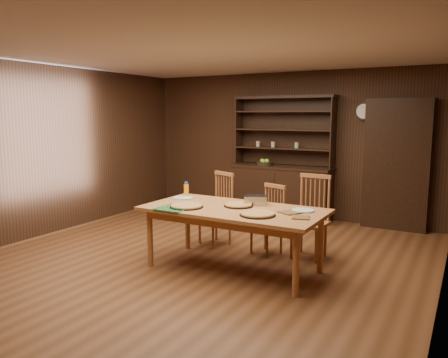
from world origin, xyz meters
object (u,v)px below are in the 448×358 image
Objects in this scene: china_hutch at (281,185)px; chair_center at (270,217)px; chair_right at (312,213)px; juice_bottle at (186,190)px; chair_left at (219,206)px; dining_table at (233,214)px.

chair_center is at bearing -71.79° from china_hutch.
chair_center is 0.55m from chair_right.
chair_right is at bearing 21.70° from juice_bottle.
china_hutch reaches higher than chair_left.
chair_center is at bearing 25.03° from juice_bottle.
juice_bottle reaches higher than dining_table.
chair_left is 0.82m from chair_center.
china_hutch reaches higher than chair_right.
china_hutch is 1.02× the size of dining_table.
chair_right reaches higher than juice_bottle.
chair_left reaches higher than dining_table.
dining_table is 0.97m from juice_bottle.
juice_bottle reaches higher than chair_center.
china_hutch reaches higher than chair_center.
dining_table is at bearing -79.29° from chair_center.
chair_left is 0.63m from juice_bottle.
china_hutch is 2.20m from chair_right.
chair_left is at bearing -172.24° from chair_right.
chair_center is (0.65, -1.99, -0.11)m from china_hutch.
juice_bottle is (-0.90, 0.32, 0.16)m from dining_table.
china_hutch is 10.76× the size of juice_bottle.
dining_table is at bearing -120.78° from chair_right.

